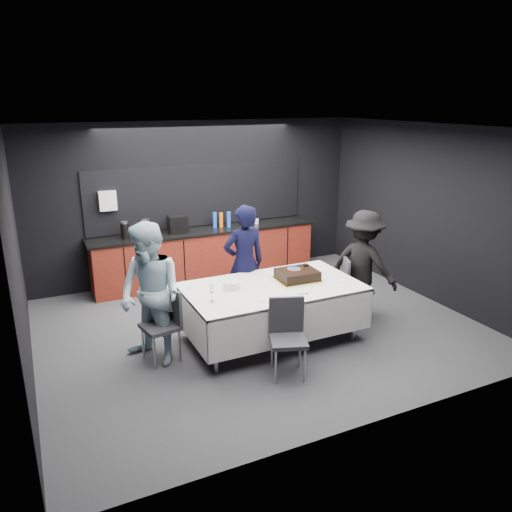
{
  "coord_description": "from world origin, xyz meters",
  "views": [
    {
      "loc": [
        -2.84,
        -5.91,
        3.16
      ],
      "look_at": [
        0.0,
        0.1,
        1.05
      ],
      "focal_mm": 35.0,
      "sensor_mm": 36.0,
      "label": 1
    }
  ],
  "objects_px": {
    "person_left": "(151,295)",
    "person_right": "(363,265)",
    "chair_left": "(166,319)",
    "person_center": "(244,264)",
    "plate_stack": "(231,285)",
    "chair_right": "(352,283)",
    "chair_near": "(287,331)",
    "party_table": "(272,295)",
    "champagne_flute": "(212,289)",
    "cake_assembly": "(297,275)"
  },
  "relations": [
    {
      "from": "person_left",
      "to": "person_right",
      "type": "bearing_deg",
      "value": 60.81
    },
    {
      "from": "chair_left",
      "to": "party_table",
      "type": "bearing_deg",
      "value": -4.02
    },
    {
      "from": "person_left",
      "to": "cake_assembly",
      "type": "bearing_deg",
      "value": 59.24
    },
    {
      "from": "party_table",
      "to": "person_right",
      "type": "distance_m",
      "value": 1.59
    },
    {
      "from": "chair_near",
      "to": "person_left",
      "type": "xyz_separation_m",
      "value": [
        -1.38,
        0.94,
        0.36
      ]
    },
    {
      "from": "cake_assembly",
      "to": "party_table",
      "type": "bearing_deg",
      "value": -172.12
    },
    {
      "from": "cake_assembly",
      "to": "person_right",
      "type": "height_order",
      "value": "person_right"
    },
    {
      "from": "champagne_flute",
      "to": "person_left",
      "type": "distance_m",
      "value": 0.74
    },
    {
      "from": "chair_right",
      "to": "chair_near",
      "type": "height_order",
      "value": "same"
    },
    {
      "from": "chair_right",
      "to": "person_center",
      "type": "height_order",
      "value": "person_center"
    },
    {
      "from": "person_center",
      "to": "plate_stack",
      "type": "bearing_deg",
      "value": 54.07
    },
    {
      "from": "party_table",
      "to": "person_right",
      "type": "height_order",
      "value": "person_right"
    },
    {
      "from": "cake_assembly",
      "to": "chair_near",
      "type": "relative_size",
      "value": 0.63
    },
    {
      "from": "party_table",
      "to": "plate_stack",
      "type": "bearing_deg",
      "value": 166.33
    },
    {
      "from": "champagne_flute",
      "to": "chair_near",
      "type": "xyz_separation_m",
      "value": [
        0.69,
        -0.68,
        -0.4
      ]
    },
    {
      "from": "plate_stack",
      "to": "person_left",
      "type": "xyz_separation_m",
      "value": [
        -1.07,
        -0.04,
        0.06
      ]
    },
    {
      "from": "plate_stack",
      "to": "person_left",
      "type": "height_order",
      "value": "person_left"
    },
    {
      "from": "chair_left",
      "to": "person_center",
      "type": "relative_size",
      "value": 0.53
    },
    {
      "from": "champagne_flute",
      "to": "chair_near",
      "type": "relative_size",
      "value": 0.24
    },
    {
      "from": "chair_left",
      "to": "chair_near",
      "type": "bearing_deg",
      "value": -38.05
    },
    {
      "from": "plate_stack",
      "to": "chair_left",
      "type": "distance_m",
      "value": 0.95
    },
    {
      "from": "plate_stack",
      "to": "champagne_flute",
      "type": "height_order",
      "value": "champagne_flute"
    },
    {
      "from": "chair_right",
      "to": "person_right",
      "type": "relative_size",
      "value": 0.57
    },
    {
      "from": "party_table",
      "to": "chair_right",
      "type": "height_order",
      "value": "chair_right"
    },
    {
      "from": "person_center",
      "to": "cake_assembly",
      "type": "bearing_deg",
      "value": 125.1
    },
    {
      "from": "plate_stack",
      "to": "chair_near",
      "type": "height_order",
      "value": "chair_near"
    },
    {
      "from": "plate_stack",
      "to": "chair_right",
      "type": "height_order",
      "value": "chair_right"
    },
    {
      "from": "person_center",
      "to": "chair_near",
      "type": "bearing_deg",
      "value": 84.92
    },
    {
      "from": "chair_near",
      "to": "champagne_flute",
      "type": "bearing_deg",
      "value": 135.46
    },
    {
      "from": "cake_assembly",
      "to": "person_center",
      "type": "distance_m",
      "value": 0.85
    },
    {
      "from": "chair_left",
      "to": "person_left",
      "type": "xyz_separation_m",
      "value": [
        -0.17,
        -0.01,
        0.36
      ]
    },
    {
      "from": "plate_stack",
      "to": "champagne_flute",
      "type": "relative_size",
      "value": 0.98
    },
    {
      "from": "champagne_flute",
      "to": "person_left",
      "type": "height_order",
      "value": "person_left"
    },
    {
      "from": "chair_left",
      "to": "person_right",
      "type": "height_order",
      "value": "person_right"
    },
    {
      "from": "party_table",
      "to": "cake_assembly",
      "type": "bearing_deg",
      "value": 7.88
    },
    {
      "from": "chair_right",
      "to": "person_right",
      "type": "distance_m",
      "value": 0.32
    },
    {
      "from": "party_table",
      "to": "cake_assembly",
      "type": "distance_m",
      "value": 0.47
    },
    {
      "from": "plate_stack",
      "to": "person_right",
      "type": "xyz_separation_m",
      "value": [
        2.11,
        -0.01,
        -0.02
      ]
    },
    {
      "from": "party_table",
      "to": "cake_assembly",
      "type": "xyz_separation_m",
      "value": [
        0.42,
        0.06,
        0.21
      ]
    },
    {
      "from": "person_left",
      "to": "person_right",
      "type": "relative_size",
      "value": 1.1
    },
    {
      "from": "chair_left",
      "to": "chair_near",
      "type": "xyz_separation_m",
      "value": [
        1.21,
        -0.95,
        0.0
      ]
    },
    {
      "from": "chair_right",
      "to": "person_left",
      "type": "distance_m",
      "value": 3.05
    },
    {
      "from": "party_table",
      "to": "champagne_flute",
      "type": "distance_m",
      "value": 0.97
    },
    {
      "from": "person_center",
      "to": "person_left",
      "type": "bearing_deg",
      "value": 24.0
    },
    {
      "from": "champagne_flute",
      "to": "chair_near",
      "type": "height_order",
      "value": "champagne_flute"
    },
    {
      "from": "party_table",
      "to": "chair_right",
      "type": "distance_m",
      "value": 1.44
    },
    {
      "from": "champagne_flute",
      "to": "chair_left",
      "type": "relative_size",
      "value": 0.24
    },
    {
      "from": "champagne_flute",
      "to": "chair_left",
      "type": "height_order",
      "value": "champagne_flute"
    },
    {
      "from": "person_right",
      "to": "person_center",
      "type": "bearing_deg",
      "value": 43.36
    },
    {
      "from": "person_right",
      "to": "cake_assembly",
      "type": "bearing_deg",
      "value": 67.71
    }
  ]
}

